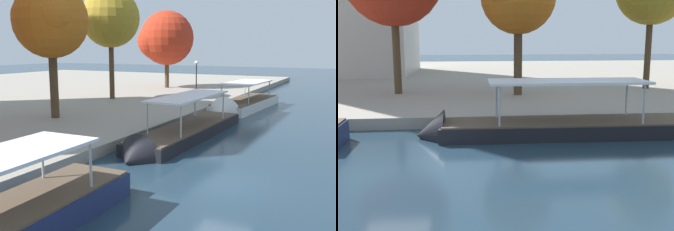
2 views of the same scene
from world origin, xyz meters
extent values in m
plane|color=#1E3342|center=(0.00, 0.00, 0.00)|extent=(220.00, 220.00, 0.00)
cube|color=gray|center=(0.00, 35.04, 0.33)|extent=(120.00, 55.00, 0.66)
cube|color=black|center=(8.00, 5.19, 0.17)|extent=(13.08, 3.14, 1.14)
cone|color=black|center=(0.99, 5.33, 0.17)|extent=(1.45, 2.62, 2.59)
cube|color=brown|center=(8.00, 5.19, 0.78)|extent=(12.81, 3.00, 0.08)
cylinder|color=#B2B2B7|center=(4.40, 4.11, 1.80)|extent=(0.10, 0.10, 1.96)
cylinder|color=#B2B2B7|center=(4.45, 6.41, 1.80)|extent=(0.10, 0.10, 1.96)
cylinder|color=#B2B2B7|center=(11.56, 3.97, 1.80)|extent=(0.10, 0.10, 1.96)
cylinder|color=#B2B2B7|center=(11.61, 6.27, 1.80)|extent=(0.10, 0.10, 1.96)
cube|color=silver|center=(8.00, 5.19, 2.84)|extent=(8.12, 2.81, 0.12)
cylinder|color=#4C3823|center=(6.91, 16.18, 3.32)|extent=(0.65, 0.65, 5.33)
cylinder|color=#4C3823|center=(-2.48, 17.90, 3.74)|extent=(0.59, 0.59, 6.16)
cylinder|color=#4C3823|center=(18.60, 18.92, 3.76)|extent=(0.53, 0.53, 6.19)
camera|label=1|loc=(-16.25, -5.53, 6.08)|focal=42.05mm
camera|label=2|loc=(2.71, -14.97, 5.03)|focal=43.37mm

